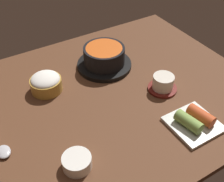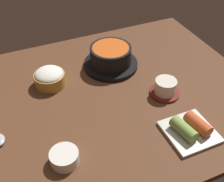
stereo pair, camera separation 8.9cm
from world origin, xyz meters
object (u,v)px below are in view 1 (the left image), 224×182
object	(u,v)px
stone_pot	(104,58)
kimchi_plate	(194,121)
side_bowl_near	(77,162)
rice_bowl	(46,83)
spoon	(0,144)
tea_cup_with_saucer	(163,83)

from	to	relation	value
stone_pot	kimchi_plate	bearing A→B (deg)	-78.90
side_bowl_near	rice_bowl	bearing A→B (deg)	82.09
stone_pot	spoon	xyz separation A→B (cm)	(-41.93, -17.05, -3.10)
tea_cup_with_saucer	spoon	xyz separation A→B (cm)	(-51.78, 3.90, -1.91)
tea_cup_with_saucer	kimchi_plate	bearing A→B (deg)	-97.90
stone_pot	tea_cup_with_saucer	xyz separation A→B (cm)	(9.85, -20.95, -1.19)
rice_bowl	tea_cup_with_saucer	bearing A→B (deg)	-30.76
stone_pot	kimchi_plate	xyz separation A→B (cm)	(7.47, -38.10, -2.03)
stone_pot	tea_cup_with_saucer	distance (cm)	23.18
rice_bowl	spoon	xyz separation A→B (cm)	(-19.33, -15.41, -2.42)
rice_bowl	kimchi_plate	xyz separation A→B (cm)	(30.08, -36.47, -1.35)
stone_pot	spoon	distance (cm)	45.37
tea_cup_with_saucer	side_bowl_near	world-z (taller)	tea_cup_with_saucer
tea_cup_with_saucer	spoon	distance (cm)	51.96
rice_bowl	side_bowl_near	distance (cm)	32.14
stone_pot	rice_bowl	xyz separation A→B (cm)	(-22.60, -1.64, -0.68)
rice_bowl	spoon	distance (cm)	24.84
kimchi_plate	tea_cup_with_saucer	bearing A→B (deg)	82.10
rice_bowl	kimchi_plate	distance (cm)	47.29
tea_cup_with_saucer	spoon	size ratio (longest dim) A/B	0.48
stone_pot	side_bowl_near	world-z (taller)	stone_pot
rice_bowl	side_bowl_near	bearing A→B (deg)	-97.91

